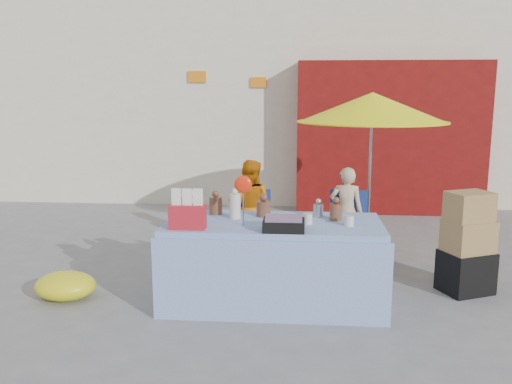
# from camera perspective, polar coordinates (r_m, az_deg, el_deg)

# --- Properties ---
(ground) EXTENTS (80.00, 80.00, 0.00)m
(ground) POSITION_cam_1_polar(r_m,az_deg,el_deg) (5.74, -2.12, -10.95)
(ground) COLOR slate
(ground) RESTS_ON ground
(backdrop) EXTENTS (14.00, 8.00, 7.80)m
(backdrop) POSITION_cam_1_polar(r_m,az_deg,el_deg) (12.86, 4.13, 15.07)
(backdrop) COLOR silver
(backdrop) RESTS_ON ground
(market_table) EXTENTS (2.19, 1.03, 1.32)m
(market_table) POSITION_cam_1_polar(r_m,az_deg,el_deg) (5.46, 1.72, -7.31)
(market_table) COLOR #8DACE3
(market_table) RESTS_ON ground
(chair_left) EXTENTS (0.55, 0.54, 0.85)m
(chair_left) POSITION_cam_1_polar(r_m,az_deg,el_deg) (7.01, -0.76, -4.71)
(chair_left) COLOR navy
(chair_left) RESTS_ON ground
(chair_right) EXTENTS (0.55, 0.54, 0.85)m
(chair_right) POSITION_cam_1_polar(r_m,az_deg,el_deg) (7.01, 9.50, -4.86)
(chair_right) COLOR navy
(chair_right) RESTS_ON ground
(vendor_orange) EXTENTS (0.67, 0.56, 1.24)m
(vendor_orange) POSITION_cam_1_polar(r_m,az_deg,el_deg) (7.05, -0.69, -1.58)
(vendor_orange) COLOR orange
(vendor_orange) RESTS_ON ground
(vendor_beige) EXTENTS (0.46, 0.34, 1.16)m
(vendor_beige) POSITION_cam_1_polar(r_m,az_deg,el_deg) (7.06, 9.47, -2.04)
(vendor_beige) COLOR beige
(vendor_beige) RESTS_ON ground
(umbrella) EXTENTS (1.90, 1.90, 2.09)m
(umbrella) POSITION_cam_1_polar(r_m,az_deg,el_deg) (7.08, 12.14, 8.63)
(umbrella) COLOR gray
(umbrella) RESTS_ON ground
(box_stack) EXTENTS (0.61, 0.57, 1.09)m
(box_stack) POSITION_cam_1_polar(r_m,az_deg,el_deg) (6.13, 21.36, -5.37)
(box_stack) COLOR black
(box_stack) RESTS_ON ground
(tarp_bundle) EXTENTS (0.68, 0.57, 0.28)m
(tarp_bundle) POSITION_cam_1_polar(r_m,az_deg,el_deg) (5.97, -19.43, -9.29)
(tarp_bundle) COLOR yellow
(tarp_bundle) RESTS_ON ground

